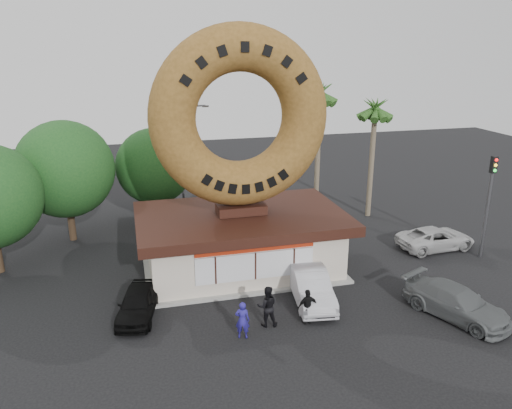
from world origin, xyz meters
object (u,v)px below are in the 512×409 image
object	(u,v)px
person_right	(308,307)
car_black	(138,303)
person_center	(267,306)
car_white	(436,238)
car_grey	(456,302)
donut_shop	(241,239)
giant_donut	(240,118)
street_lamp	(184,155)
traffic_signal	(489,194)
person_left	(242,320)
car_silver	(311,286)

from	to	relation	value
person_right	car_black	world-z (taller)	person_right
person_center	car_white	bearing A→B (deg)	-145.51
car_grey	car_white	world-z (taller)	car_grey
donut_shop	giant_donut	distance (m)	6.66
street_lamp	car_black	world-z (taller)	street_lamp
street_lamp	person_center	distance (m)	16.48
person_center	traffic_signal	bearing A→B (deg)	-155.01
donut_shop	traffic_signal	world-z (taller)	traffic_signal
giant_donut	car_black	world-z (taller)	giant_donut
street_lamp	car_black	bearing A→B (deg)	-105.88
giant_donut	person_right	bearing A→B (deg)	-75.92
giant_donut	person_left	xyz separation A→B (m)	(-1.51, -6.69, -7.58)
person_right	car_silver	size ratio (longest dim) A/B	0.35
person_left	car_silver	xyz separation A→B (m)	(3.96, 2.31, -0.07)
giant_donut	person_left	bearing A→B (deg)	-102.70
traffic_signal	car_silver	bearing A→B (deg)	-168.41
car_grey	donut_shop	bearing A→B (deg)	114.88
donut_shop	giant_donut	world-z (taller)	giant_donut
giant_donut	person_left	distance (m)	10.22
street_lamp	car_grey	xyz separation A→B (m)	(10.24, -17.48, -3.76)
car_black	car_white	world-z (taller)	car_black
giant_donut	car_silver	bearing A→B (deg)	-60.73
person_center	car_white	xyz separation A→B (m)	(12.39, 5.83, -0.29)
person_right	car_silver	distance (m)	2.11
donut_shop	person_right	bearing A→B (deg)	-75.89
person_center	car_white	distance (m)	13.70
car_black	car_grey	bearing A→B (deg)	-2.35
giant_donut	car_silver	xyz separation A→B (m)	(2.45, -4.38, -7.65)
car_silver	person_left	bearing A→B (deg)	-141.64
traffic_signal	car_black	size ratio (longest dim) A/B	1.54
donut_shop	car_black	world-z (taller)	donut_shop
car_grey	person_center	bearing A→B (deg)	146.87
traffic_signal	person_left	size ratio (longest dim) A/B	3.58
giant_donut	car_grey	bearing A→B (deg)	-41.74
street_lamp	car_grey	size ratio (longest dim) A/B	1.61
traffic_signal	donut_shop	bearing A→B (deg)	171.90
donut_shop	person_center	bearing A→B (deg)	-92.14
person_left	car_white	xyz separation A→B (m)	(13.67, 6.51, -0.18)
person_left	person_center	world-z (taller)	person_center
person_left	car_grey	world-z (taller)	person_left
donut_shop	traffic_signal	size ratio (longest dim) A/B	1.84
car_grey	giant_donut	bearing A→B (deg)	114.82
car_white	car_black	bearing A→B (deg)	98.14
traffic_signal	car_white	distance (m)	4.12
car_grey	person_left	bearing A→B (deg)	151.97
street_lamp	giant_donut	bearing A→B (deg)	-79.49
street_lamp	person_right	bearing A→B (deg)	-78.10
donut_shop	car_white	world-z (taller)	donut_shop
person_right	car_white	world-z (taller)	person_right
street_lamp	donut_shop	bearing A→B (deg)	-79.50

